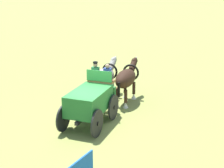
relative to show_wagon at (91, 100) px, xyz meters
name	(u,v)px	position (x,y,z in m)	size (l,w,h in m)	color
ground_plane	(90,125)	(-0.17, -0.01, -1.21)	(220.00, 220.00, 0.00)	olive
show_wagon	(91,100)	(0.00, 0.00, 0.00)	(5.65, 2.03, 2.76)	#236B2D
draft_horse_near	(105,77)	(3.42, 0.90, 0.12)	(3.09, 1.12, 2.20)	#9E998E
draft_horse_off	(126,79)	(3.52, -0.39, 0.17)	(3.19, 1.13, 2.25)	#331E14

